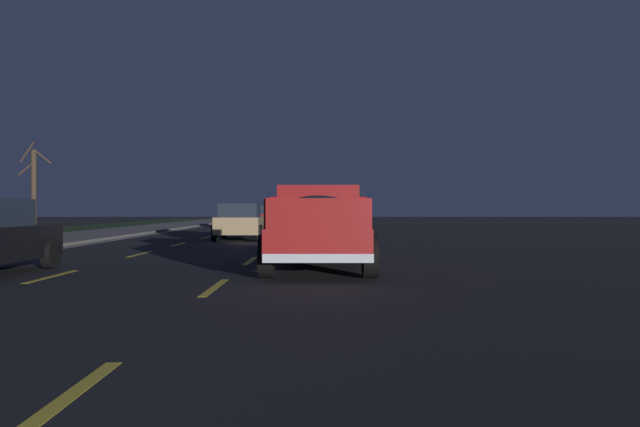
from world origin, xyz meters
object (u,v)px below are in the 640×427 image
pickup_truck (318,225)px  bare_tree_far (34,189)px  sedan_red (262,217)px  sedan_tan (241,221)px

pickup_truck → bare_tree_far: bare_tree_far is taller
sedan_red → sedan_tan: (-13.42, -0.33, 0.00)m
sedan_tan → sedan_red: bearing=1.4°
sedan_red → bare_tree_far: bearing=120.7°
sedan_red → sedan_tan: bearing=-178.6°
bare_tree_far → sedan_red: bearing=-59.3°
bare_tree_far → sedan_tan: bearing=-119.2°
sedan_tan → bare_tree_far: size_ratio=0.91×
pickup_truck → sedan_red: pickup_truck is taller
sedan_red → bare_tree_far: (-6.82, 11.48, 1.60)m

